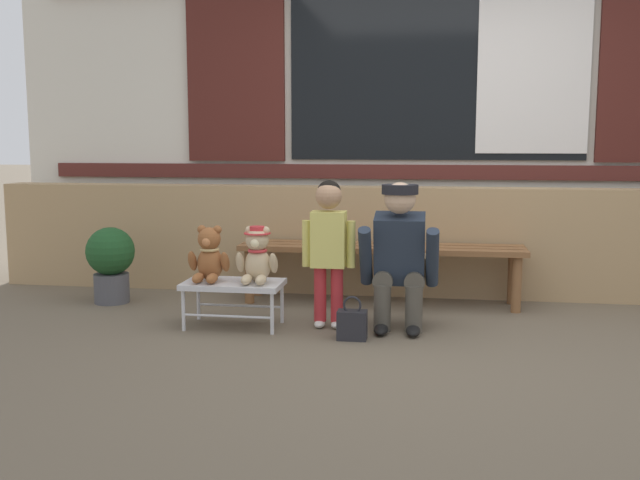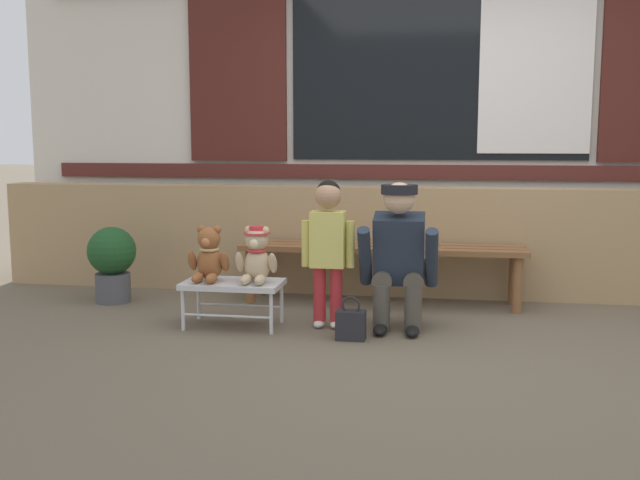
# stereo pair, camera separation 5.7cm
# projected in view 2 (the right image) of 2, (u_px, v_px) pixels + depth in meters

# --- Properties ---
(ground_plane) EXTENTS (60.00, 60.00, 0.00)m
(ground_plane) POSITION_uv_depth(u_px,v_px,m) (429.00, 345.00, 4.31)
(ground_plane) COLOR brown
(brick_low_wall) EXTENTS (7.10, 0.25, 0.85)m
(brick_low_wall) POSITION_uv_depth(u_px,v_px,m) (434.00, 242.00, 5.64)
(brick_low_wall) COLOR tan
(brick_low_wall) RESTS_ON ground
(shop_facade) EXTENTS (7.24, 0.26, 3.21)m
(shop_facade) POSITION_uv_depth(u_px,v_px,m) (438.00, 90.00, 5.98)
(shop_facade) COLOR silver
(shop_facade) RESTS_ON ground
(wooden_bench_long) EXTENTS (2.10, 0.40, 0.44)m
(wooden_bench_long) POSITION_uv_depth(u_px,v_px,m) (381.00, 254.00, 5.36)
(wooden_bench_long) COLOR brown
(wooden_bench_long) RESTS_ON ground
(small_display_bench) EXTENTS (0.64, 0.36, 0.30)m
(small_display_bench) POSITION_uv_depth(u_px,v_px,m) (233.00, 286.00, 4.71)
(small_display_bench) COLOR silver
(small_display_bench) RESTS_ON ground
(teddy_bear_plain) EXTENTS (0.28, 0.26, 0.36)m
(teddy_bear_plain) POSITION_uv_depth(u_px,v_px,m) (209.00, 256.00, 4.71)
(teddy_bear_plain) COLOR #93562D
(teddy_bear_plain) RESTS_ON small_display_bench
(teddy_bear_with_hat) EXTENTS (0.28, 0.27, 0.36)m
(teddy_bear_with_hat) POSITION_uv_depth(u_px,v_px,m) (257.00, 256.00, 4.65)
(teddy_bear_with_hat) COLOR #CCB289
(teddy_bear_with_hat) RESTS_ON small_display_bench
(child_standing) EXTENTS (0.35, 0.18, 0.96)m
(child_standing) POSITION_uv_depth(u_px,v_px,m) (328.00, 237.00, 4.64)
(child_standing) COLOR #B7282D
(child_standing) RESTS_ON ground
(adult_crouching) EXTENTS (0.50, 0.49, 0.95)m
(adult_crouching) POSITION_uv_depth(u_px,v_px,m) (400.00, 255.00, 4.62)
(adult_crouching) COLOR #4C473D
(adult_crouching) RESTS_ON ground
(handbag_on_ground) EXTENTS (0.18, 0.11, 0.27)m
(handbag_on_ground) POSITION_uv_depth(u_px,v_px,m) (351.00, 324.00, 4.41)
(handbag_on_ground) COLOR #232328
(handbag_on_ground) RESTS_ON ground
(potted_plant) EXTENTS (0.36, 0.36, 0.57)m
(potted_plant) POSITION_uv_depth(u_px,v_px,m) (112.00, 260.00, 5.42)
(potted_plant) COLOR #4C4C51
(potted_plant) RESTS_ON ground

